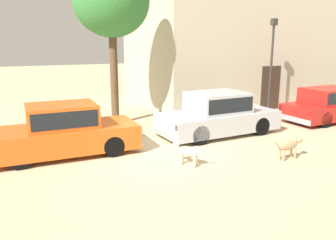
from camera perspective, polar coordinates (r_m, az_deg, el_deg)
ground_plane at (r=10.35m, az=-2.54°, el=-5.39°), size 80.00×80.00×0.00m
parked_sedan_nearest at (r=10.40m, az=-16.91°, el=-1.64°), size 4.31×1.69×1.51m
parked_sedan_second at (r=12.28m, az=8.28°, el=1.01°), size 4.49×2.07×1.51m
parked_sedan_third at (r=15.80m, az=25.36°, el=2.40°), size 4.42×1.90×1.38m
apartment_block at (r=21.27m, az=15.77°, el=16.62°), size 14.73×6.94×9.53m
stray_dog_spotted at (r=9.21m, az=3.01°, el=-5.11°), size 0.67×0.88×0.65m
stray_dog_tan at (r=10.24m, az=19.62°, el=-3.94°), size 1.07×0.22×0.66m
street_lamp at (r=15.78m, az=16.89°, el=10.24°), size 0.22×0.22×4.19m
acacia_tree_left at (r=13.69m, az=-9.39°, el=18.89°), size 2.89×2.60×6.13m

